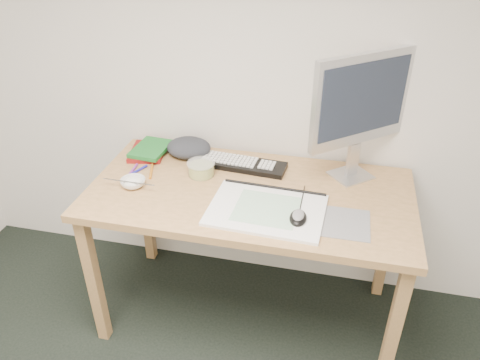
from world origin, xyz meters
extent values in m
plane|color=silver|center=(0.00, 1.80, 1.30)|extent=(3.60, 0.00, 3.60)
cube|color=tan|center=(-0.76, 1.13, 0.36)|extent=(0.05, 0.05, 0.71)
cube|color=tan|center=(0.54, 1.13, 0.36)|extent=(0.05, 0.05, 0.71)
cube|color=tan|center=(-0.76, 1.73, 0.36)|extent=(0.05, 0.05, 0.71)
cube|color=tan|center=(0.54, 1.73, 0.36)|extent=(0.05, 0.05, 0.71)
cube|color=tan|center=(-0.11, 1.43, 0.73)|extent=(1.40, 0.70, 0.03)
cube|color=slate|center=(0.28, 1.28, 0.75)|extent=(0.23, 0.21, 0.00)
cube|color=white|center=(-0.01, 1.29, 0.76)|extent=(0.48, 0.35, 0.01)
cube|color=black|center=(-0.18, 1.63, 0.76)|extent=(0.42, 0.16, 0.02)
cube|color=silver|center=(0.31, 1.65, 0.75)|extent=(0.23, 0.22, 0.01)
cube|color=silver|center=(0.31, 1.65, 0.83)|extent=(0.05, 0.05, 0.16)
cube|color=silver|center=(0.31, 1.65, 1.12)|extent=(0.39, 0.34, 0.39)
cube|color=black|center=(0.31, 1.65, 1.13)|extent=(0.34, 0.29, 0.31)
ellipsoid|color=black|center=(0.12, 1.25, 0.78)|extent=(0.07, 0.11, 0.04)
imported|color=white|center=(-0.62, 1.35, 0.77)|extent=(0.13, 0.13, 0.03)
cylinder|color=silver|center=(-0.62, 1.32, 0.79)|extent=(0.23, 0.02, 0.02)
cylinder|color=gold|center=(-0.35, 1.51, 0.78)|extent=(0.16, 0.16, 0.06)
cube|color=maroon|center=(-0.67, 1.65, 0.76)|extent=(0.20, 0.24, 0.02)
cube|color=#1A6826|center=(-0.65, 1.64, 0.78)|extent=(0.17, 0.22, 0.02)
ellipsoid|color=#24252B|center=(-0.47, 1.68, 0.79)|extent=(0.20, 0.17, 0.08)
cylinder|color=pink|center=(-0.09, 1.45, 0.75)|extent=(0.16, 0.09, 0.01)
cylinder|color=tan|center=(-0.08, 1.43, 0.75)|extent=(0.17, 0.11, 0.01)
cylinder|color=black|center=(-0.03, 1.44, 0.75)|extent=(0.19, 0.06, 0.01)
cylinder|color=#1C1C9B|center=(-0.65, 1.47, 0.76)|extent=(0.06, 0.12, 0.01)
cylinder|color=#C56F17|center=(-0.58, 1.48, 0.76)|extent=(0.05, 0.12, 0.01)
cylinder|color=purple|center=(-0.67, 1.46, 0.76)|extent=(0.02, 0.13, 0.01)
camera|label=1|loc=(0.23, -0.23, 1.85)|focal=35.00mm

